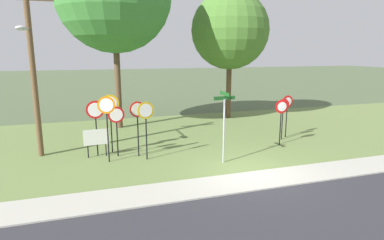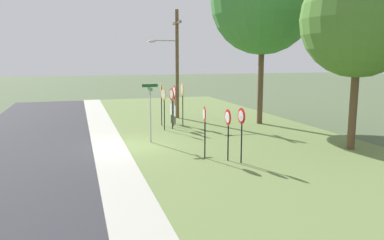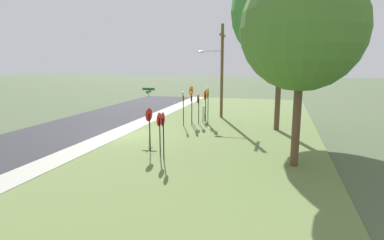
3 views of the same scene
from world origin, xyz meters
The scene contains 17 objects.
ground_plane centered at (0.00, 0.00, 0.00)m, with size 160.00×160.00×0.00m, color #4C5B3D.
road_asphalt centered at (0.00, -4.80, 0.01)m, with size 44.00×6.40×0.01m, color #2D2D33.
sidewalk_strip centered at (0.00, -0.80, 0.03)m, with size 44.00×1.60×0.06m, color #ADAA9E.
grass_median centered at (0.00, 6.00, 0.02)m, with size 44.00×12.00×0.04m, color olive.
stop_sign_near_left centered at (-4.92, 4.23, 2.03)m, with size 0.79×0.10×2.70m.
stop_sign_near_right centered at (-5.58, 3.89, 1.88)m, with size 0.79×0.10×2.51m.
stop_sign_far_left centered at (-5.15, 2.90, 2.08)m, with size 0.72×0.14×2.81m.
stop_sign_far_center centered at (-3.84, 3.27, 1.84)m, with size 0.69×0.13×2.49m.
stop_sign_far_right centered at (-4.72, 3.56, 1.67)m, with size 0.72×0.10×2.25m.
stop_sign_center_tall centered at (-3.56, 2.72, 1.89)m, with size 0.72×0.17×2.54m.
yield_sign_near_left centered at (3.22, 2.96, 1.73)m, with size 0.68×0.13×2.28m.
yield_sign_near_right centered at (3.86, 3.77, 1.67)m, with size 0.68×0.10×2.20m.
yield_sign_far_left centered at (4.37, 4.16, 1.74)m, with size 0.67×0.11×2.30m.
street_name_post centered at (-0.57, 1.35, 1.82)m, with size 0.96×0.82×3.00m.
utility_pole centered at (-8.01, 4.56, 4.19)m, with size 2.10×2.19×7.63m.
notice_board centered at (-5.61, 3.78, 0.87)m, with size 1.10×0.09×1.25m.
oak_tree_right centered at (3.62, 10.22, 6.05)m, with size 5.28×5.28×8.66m.
Camera 1 is at (-5.82, -10.63, 4.62)m, focal length 30.26 mm.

